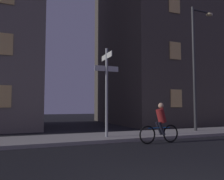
% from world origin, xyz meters
% --- Properties ---
extents(sidewalk_kerb, '(40.00, 2.59, 0.14)m').
position_xyz_m(sidewalk_kerb, '(0.00, 6.90, 0.07)').
color(sidewalk_kerb, '#9E9991').
rests_on(sidewalk_kerb, ground_plane).
extents(signpost, '(1.12, 1.25, 3.92)m').
position_xyz_m(signpost, '(0.95, 6.48, 2.41)').
color(signpost, gray).
rests_on(signpost, sidewalk_kerb).
extents(street_lamp, '(1.54, 0.28, 6.96)m').
position_xyz_m(street_lamp, '(6.54, 7.01, 4.18)').
color(street_lamp, '#2D2D30').
rests_on(street_lamp, sidewalk_kerb).
extents(cyclist, '(1.82, 0.33, 1.61)m').
position_xyz_m(cyclist, '(2.66, 4.89, 0.75)').
color(cyclist, black).
rests_on(cyclist, ground_plane).
extents(building_right_block, '(8.77, 10.04, 16.07)m').
position_xyz_m(building_right_block, '(8.93, 14.70, 8.03)').
color(building_right_block, '#4C443D').
rests_on(building_right_block, ground_plane).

